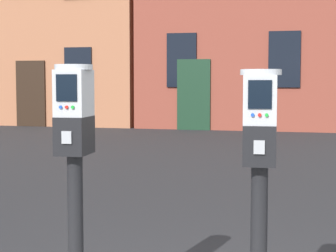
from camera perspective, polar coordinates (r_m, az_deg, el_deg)
name	(u,v)px	position (r m, az deg, el deg)	size (l,w,h in m)	color
parking_meter_near_kerb	(74,143)	(3.40, -9.07, -1.67)	(0.23, 0.26, 1.45)	black
parking_meter_twin_adjacent	(260,153)	(3.13, 8.92, -2.60)	(0.23, 0.26, 1.42)	black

